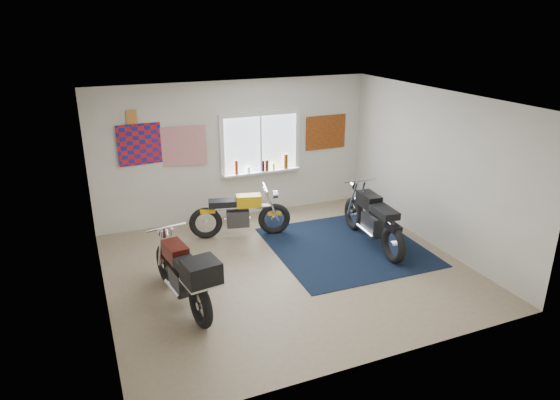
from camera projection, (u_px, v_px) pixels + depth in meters
name	position (u px, v px, depth m)	size (l,w,h in m)	color
ground	(287.00, 269.00, 8.01)	(5.50, 5.50, 0.00)	#9E896B
room_shell	(287.00, 171.00, 7.44)	(5.50, 5.50, 5.50)	white
navy_rug	(346.00, 246.00, 8.77)	(2.50, 2.60, 0.01)	black
window_assembly	(261.00, 148.00, 9.85)	(1.66, 0.17, 1.26)	white
oil_bottles	(266.00, 165.00, 9.95)	(1.13, 0.09, 0.30)	maroon
flag_display	(131.00, 117.00, 8.72)	(1.60, 0.10, 1.17)	red
triumph_poster	(326.00, 132.00, 10.32)	(0.90, 0.03, 0.70)	#A54C14
yellow_triumph	(240.00, 215.00, 9.07)	(1.83, 0.65, 0.93)	black
black_chrome_bike	(373.00, 220.00, 8.69)	(0.63, 2.06, 1.06)	black
maroon_tourer	(185.00, 275.00, 6.77)	(0.73, 1.96, 0.99)	black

